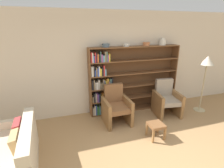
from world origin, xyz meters
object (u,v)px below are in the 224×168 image
Objects in this scene: armchair_cushioned at (166,100)px; bookshelf at (125,80)px; footstool at (156,127)px; vase_tall at (163,42)px; floor_lamp at (207,65)px; bowl_slate at (146,44)px; armchair_leather at (116,107)px; bowl_terracotta at (106,45)px; couch at (10,157)px; bowl_cream at (126,45)px.

bookshelf is at bearing -20.89° from armchair_cushioned.
footstool is (-0.86, -0.91, -0.14)m from armchair_cushioned.
vase_tall is 0.56× the size of footstool.
floor_lamp is 4.63× the size of footstool.
footstool is (-0.43, -1.46, -1.62)m from bowl_slate.
bookshelf is 2.71× the size of armchair_leather.
bowl_terracotta is at bearing 165.74° from floor_lamp.
bookshelf reaches higher than armchair_cushioned.
couch is 4.52× the size of footstool.
floor_lamp is at bearing -33.95° from vase_tall.
bookshelf reaches higher than footstool.
armchair_leather is (0.10, -0.55, -1.48)m from bowl_terracotta.
bowl_cream is 2.17m from footstool.
armchair_leather is at bearing -152.29° from bowl_slate.
bowl_terracotta is 0.21× the size of armchair_cushioned.
bowl_terracotta is at bearing 180.00° from bowl_cream.
armchair_cushioned is (1.47, -0.00, 0.00)m from armchair_leather.
floor_lamp reaches higher than footstool.
bowl_terracotta is 0.13× the size of couch.
armchair_leather is at bearing 8.46° from armchair_cushioned.
bookshelf is 13.42× the size of vase_tall.
bookshelf is at bearing 178.33° from bowl_slate.
bowl_slate reaches higher than armchair_cushioned.
footstool is at bearing 54.99° from armchair_cushioned.
bowl_slate is 1.74m from floor_lamp.
bowl_cream is at bearing -180.00° from bowl_slate.
bowl_terracotta is at bearing 115.89° from footstool.
vase_tall is at bearing -89.71° from armchair_cushioned.
bookshelf is at bearing 59.92° from bowl_cream.
couch is (-2.68, -1.56, -0.62)m from bookshelf.
vase_tall is 0.12× the size of floor_lamp.
floor_lamp is at bearing -178.16° from armchair_cushioned.
armchair_cushioned is (-0.08, -0.55, -1.51)m from vase_tall.
bowl_terracotta is 1.14m from bowl_slate.
bowl_terracotta is at bearing -10.75° from armchair_cushioned.
floor_lamp is (1.51, -0.67, -0.55)m from bowl_slate.
bowl_cream is 0.11× the size of floor_lamp.
floor_lamp is (1.08, -0.13, 0.93)m from armchair_cushioned.
floor_lamp is at bearing -83.08° from couch.
bowl_cream reaches higher than couch.
bowl_cream reaches higher than floor_lamp.
footstool is at bearing -64.11° from bowl_terracotta.
armchair_cushioned is (1.57, -0.55, -1.48)m from bowl_terracotta.
vase_tall is 0.20× the size of armchair_cushioned.
bowl_cream reaches higher than bookshelf.
bookshelf is 12.65× the size of bowl_terracotta.
bowl_slate is 0.51m from vase_tall.
couch is 3.82m from armchair_cushioned.
bowl_cream is 1.63m from armchair_leather.
armchair_leather is at bearing -129.57° from bookshelf.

